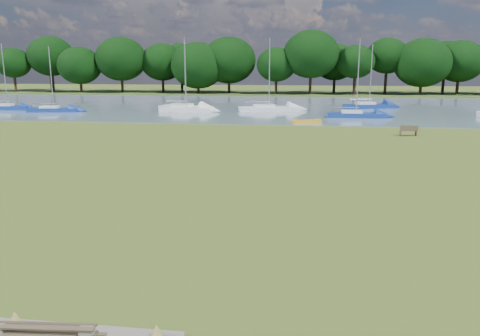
# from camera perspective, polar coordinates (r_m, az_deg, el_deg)

# --- Properties ---
(ground) EXTENTS (220.00, 220.00, 0.00)m
(ground) POSITION_cam_1_polar(r_m,az_deg,el_deg) (21.88, -4.00, -1.91)
(ground) COLOR olive
(river) EXTENTS (220.00, 40.00, 0.10)m
(river) POSITION_cam_1_polar(r_m,az_deg,el_deg) (63.13, 3.79, 7.49)
(river) COLOR slate
(river) RESTS_ON ground
(far_bank) EXTENTS (220.00, 20.00, 0.40)m
(far_bank) POSITION_cam_1_polar(r_m,az_deg,el_deg) (93.00, 5.11, 9.04)
(far_bank) COLOR #4C6626
(far_bank) RESTS_ON ground
(riverbank_bench) EXTENTS (1.37, 0.44, 0.84)m
(riverbank_bench) POSITION_cam_1_polar(r_m,az_deg,el_deg) (38.79, 19.87, 4.31)
(riverbank_bench) COLOR brown
(riverbank_bench) RESTS_ON ground
(kayak) EXTENTS (2.87, 1.66, 0.28)m
(kayak) POSITION_cam_1_polar(r_m,az_deg,el_deg) (45.05, 8.14, 5.65)
(kayak) COLOR gold
(kayak) RESTS_ON river
(tree_line) EXTENTS (145.72, 9.26, 11.21)m
(tree_line) POSITION_cam_1_polar(r_m,az_deg,el_deg) (88.81, 5.87, 13.19)
(tree_line) COLOR black
(tree_line) RESTS_ON far_bank
(sailboat_2) EXTENTS (5.99, 2.49, 7.46)m
(sailboat_2) POSITION_cam_1_polar(r_m,az_deg,el_deg) (59.41, -21.82, 6.77)
(sailboat_2) COLOR navy
(sailboat_2) RESTS_ON river
(sailboat_3) EXTENTS (7.38, 3.78, 8.43)m
(sailboat_3) POSITION_cam_1_polar(r_m,az_deg,el_deg) (56.31, 3.46, 7.41)
(sailboat_3) COLOR white
(sailboat_3) RESTS_ON river
(sailboat_4) EXTENTS (6.36, 2.27, 8.11)m
(sailboat_4) POSITION_cam_1_polar(r_m,az_deg,el_deg) (55.72, -6.65, 7.34)
(sailboat_4) COLOR white
(sailboat_4) RESTS_ON river
(sailboat_6) EXTENTS (6.01, 1.90, 8.01)m
(sailboat_6) POSITION_cam_1_polar(r_m,az_deg,el_deg) (50.65, 13.90, 6.49)
(sailboat_6) COLOR navy
(sailboat_6) RESTS_ON river
(sailboat_7) EXTENTS (6.70, 3.66, 7.85)m
(sailboat_7) POSITION_cam_1_polar(r_m,az_deg,el_deg) (62.02, 15.41, 7.47)
(sailboat_7) COLOR navy
(sailboat_7) RESTS_ON river
(sailboat_8) EXTENTS (5.63, 1.78, 7.86)m
(sailboat_8) POSITION_cam_1_polar(r_m,az_deg,el_deg) (64.47, -26.51, 6.77)
(sailboat_8) COLOR navy
(sailboat_8) RESTS_ON river
(sailboat_9) EXTENTS (7.12, 4.02, 8.64)m
(sailboat_9) POSITION_cam_1_polar(r_m,az_deg,el_deg) (58.40, -6.69, 7.51)
(sailboat_9) COLOR white
(sailboat_9) RESTS_ON river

